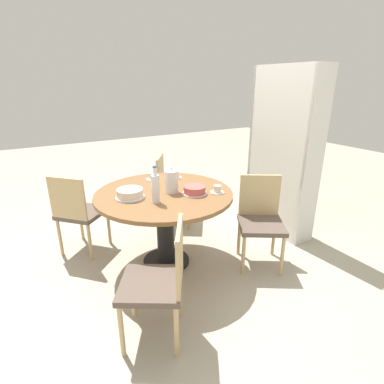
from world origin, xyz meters
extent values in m
plane|color=#B2A893|center=(0.00, 0.00, 0.00)|extent=(14.00, 14.00, 0.00)
cylinder|color=black|center=(0.00, 0.00, 0.01)|extent=(0.46, 0.46, 0.03)
cylinder|color=black|center=(0.00, 0.00, 0.38)|extent=(0.17, 0.17, 0.69)
cylinder|color=brown|center=(0.00, 0.00, 0.74)|extent=(1.29, 1.29, 0.04)
cylinder|color=tan|center=(-0.52, 0.57, 0.21)|extent=(0.03, 0.03, 0.41)
cylinder|color=tan|center=(-0.82, 0.77, 0.21)|extent=(0.03, 0.03, 0.41)
cylinder|color=tan|center=(-0.72, 0.27, 0.21)|extent=(0.03, 0.03, 0.41)
cylinder|color=tan|center=(-1.02, 0.48, 0.21)|extent=(0.03, 0.03, 0.41)
cube|color=brown|center=(-0.77, 0.52, 0.43)|extent=(0.58, 0.58, 0.04)
cube|color=tan|center=(-0.88, 0.36, 0.67)|extent=(0.34, 0.25, 0.42)
cylinder|color=tan|center=(-0.67, -0.38, 0.21)|extent=(0.03, 0.03, 0.41)
cylinder|color=tan|center=(-0.93, -0.63, 0.21)|extent=(0.03, 0.03, 0.41)
cylinder|color=tan|center=(-0.42, -0.65, 0.21)|extent=(0.03, 0.03, 0.41)
cylinder|color=tan|center=(-0.68, -0.89, 0.21)|extent=(0.03, 0.03, 0.41)
cube|color=brown|center=(-0.68, -0.64, 0.43)|extent=(0.59, 0.59, 0.04)
cube|color=tan|center=(-0.54, -0.78, 0.67)|extent=(0.31, 0.29, 0.42)
cylinder|color=tan|center=(0.55, -0.54, 0.21)|extent=(0.03, 0.03, 0.41)
cylinder|color=tan|center=(0.85, -0.73, 0.21)|extent=(0.03, 0.03, 0.41)
cylinder|color=tan|center=(0.73, -0.24, 0.21)|extent=(0.03, 0.03, 0.41)
cylinder|color=tan|center=(1.04, -0.43, 0.21)|extent=(0.03, 0.03, 0.41)
cube|color=brown|center=(0.79, -0.49, 0.43)|extent=(0.58, 0.58, 0.04)
cube|color=tan|center=(0.90, -0.32, 0.67)|extent=(0.35, 0.23, 0.42)
cylinder|color=tan|center=(0.55, 0.54, 0.21)|extent=(0.03, 0.03, 0.41)
cylinder|color=tan|center=(0.75, 0.84, 0.21)|extent=(0.03, 0.03, 0.41)
cylinder|color=tan|center=(0.25, 0.73, 0.21)|extent=(0.03, 0.03, 0.41)
cylinder|color=tan|center=(0.44, 1.03, 0.21)|extent=(0.03, 0.03, 0.41)
cube|color=brown|center=(0.50, 0.79, 0.43)|extent=(0.58, 0.58, 0.04)
cube|color=tan|center=(0.33, 0.89, 0.67)|extent=(0.24, 0.35, 0.42)
cube|color=silver|center=(0.43, 1.52, 0.95)|extent=(0.04, 0.28, 1.91)
cube|color=silver|center=(-0.41, 1.52, 0.95)|extent=(0.04, 0.28, 1.91)
cube|color=silver|center=(0.01, 1.39, 0.95)|extent=(0.87, 0.02, 1.91)
cube|color=silver|center=(0.01, 1.52, 0.02)|extent=(0.80, 0.27, 0.04)
cube|color=silver|center=(0.01, 1.52, 0.64)|extent=(0.80, 0.27, 0.04)
cube|color=silver|center=(0.01, 1.52, 1.27)|extent=(0.80, 0.27, 0.04)
cube|color=silver|center=(0.01, 1.52, 1.89)|extent=(0.80, 0.27, 0.04)
cube|color=#234793|center=(0.23, 1.51, 0.27)|extent=(0.35, 0.21, 0.47)
cube|color=#703384|center=(-0.22, 1.51, 0.26)|extent=(0.35, 0.21, 0.45)
cube|color=black|center=(0.22, 1.51, 0.88)|extent=(0.37, 0.21, 0.45)
cube|color=black|center=(-0.21, 1.51, 0.93)|extent=(0.37, 0.21, 0.54)
cube|color=teal|center=(0.25, 1.51, 1.50)|extent=(0.31, 0.21, 0.43)
cube|color=#28703D|center=(-0.24, 1.51, 1.50)|extent=(0.31, 0.21, 0.43)
cylinder|color=silver|center=(0.04, 0.06, 0.86)|extent=(0.12, 0.12, 0.21)
cone|color=silver|center=(0.04, 0.06, 0.98)|extent=(0.11, 0.11, 0.02)
sphere|color=silver|center=(0.04, 0.06, 1.00)|extent=(0.02, 0.02, 0.02)
cylinder|color=silver|center=(0.20, -0.17, 0.88)|extent=(0.07, 0.07, 0.24)
cylinder|color=silver|center=(0.20, -0.17, 1.04)|extent=(0.03, 0.03, 0.07)
cylinder|color=#2D5184|center=(0.20, -0.17, 1.08)|extent=(0.04, 0.04, 0.01)
cylinder|color=silver|center=(-0.02, -0.32, 0.77)|extent=(0.26, 0.26, 0.01)
cylinder|color=silver|center=(-0.02, -0.32, 0.81)|extent=(0.23, 0.23, 0.07)
cylinder|color=silver|center=(0.18, 0.22, 0.77)|extent=(0.23, 0.23, 0.01)
cylinder|color=#C65651|center=(0.18, 0.22, 0.80)|extent=(0.20, 0.20, 0.06)
cylinder|color=silver|center=(-0.34, 0.30, 0.76)|extent=(0.13, 0.13, 0.01)
cylinder|color=silver|center=(-0.34, 0.30, 0.80)|extent=(0.07, 0.07, 0.06)
cylinder|color=silver|center=(-0.41, 0.06, 0.76)|extent=(0.13, 0.13, 0.01)
cylinder|color=silver|center=(-0.41, 0.06, 0.80)|extent=(0.07, 0.07, 0.06)
cylinder|color=silver|center=(0.26, 0.42, 0.76)|extent=(0.13, 0.13, 0.01)
cylinder|color=silver|center=(0.26, 0.42, 0.80)|extent=(0.07, 0.07, 0.06)
camera|label=1|loc=(2.40, -1.10, 1.73)|focal=28.00mm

